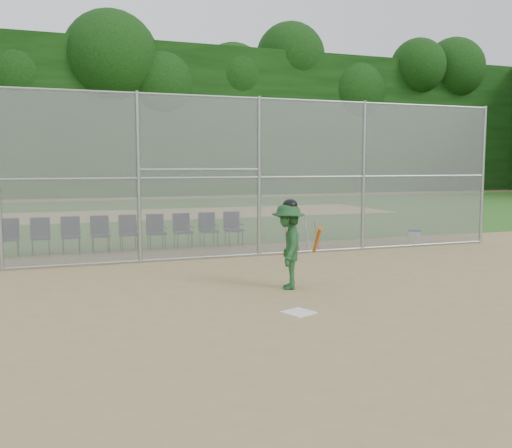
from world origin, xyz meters
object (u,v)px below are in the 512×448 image
object	(u,v)px
home_plate	(298,312)
batter_at_plate	(288,245)
water_cooler	(414,237)
chair_0	(9,238)

from	to	relation	value
home_plate	batter_at_plate	size ratio (longest dim) A/B	0.25
water_cooler	chair_0	bearing A→B (deg)	171.13
chair_0	batter_at_plate	bearing A→B (deg)	-48.18
home_plate	water_cooler	world-z (taller)	water_cooler
home_plate	chair_0	size ratio (longest dim) A/B	0.44
batter_at_plate	water_cooler	distance (m)	7.02
home_plate	water_cooler	size ratio (longest dim) A/B	0.92
home_plate	chair_0	distance (m)	8.74
chair_0	home_plate	bearing A→B (deg)	-58.37
water_cooler	chair_0	distance (m)	10.97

